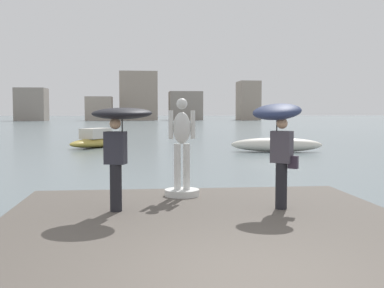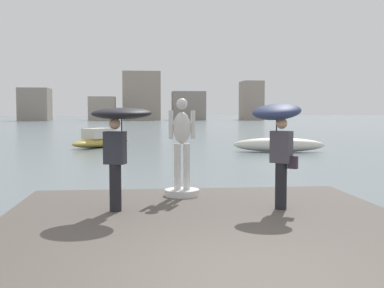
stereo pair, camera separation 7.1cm
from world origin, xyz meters
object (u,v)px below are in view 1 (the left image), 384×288
at_px(onlooker_left, 120,128).
at_px(boat_far, 276,145).
at_px(onlooker_right, 279,127).
at_px(boat_near, 99,140).
at_px(statue_white_figure, 182,158).

height_order(onlooker_left, boat_far, onlooker_left).
bearing_deg(onlooker_left, onlooker_right, -0.82).
bearing_deg(boat_near, boat_far, -24.65).
distance_m(onlooker_right, boat_far, 17.90).
relative_size(boat_near, boat_far, 1.04).
bearing_deg(onlooker_left, boat_near, 95.85).
bearing_deg(boat_near, statue_white_figure, -80.20).
height_order(onlooker_left, onlooker_right, onlooker_right).
relative_size(onlooker_right, boat_far, 0.40).
distance_m(statue_white_figure, boat_near, 20.54).
bearing_deg(onlooker_right, boat_far, 74.11).
bearing_deg(boat_far, statue_white_figure, -112.89).
relative_size(onlooker_left, onlooker_right, 0.94).
bearing_deg(boat_near, onlooker_left, -84.15).
height_order(onlooker_right, boat_far, onlooker_right).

